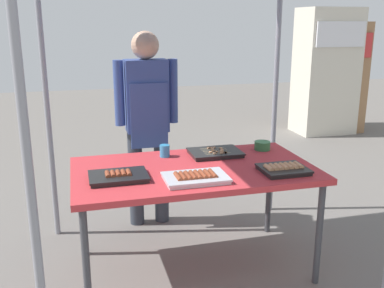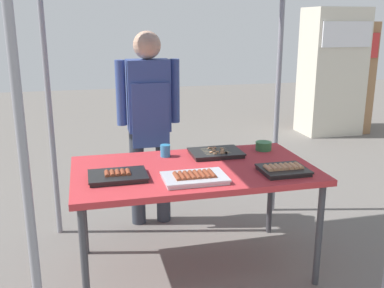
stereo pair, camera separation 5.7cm
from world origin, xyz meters
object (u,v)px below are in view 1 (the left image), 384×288
object	(u,v)px
tray_meat_skewers	(215,153)
tray_grilled_sausages	(118,176)
vendor_woman	(147,114)
stall_table	(194,175)
neighbor_stall_left	(326,71)
neighbor_stall_right	(333,77)
tray_spring_rolls	(196,178)
condiment_bowl	(262,146)
drink_cup_near_edge	(165,151)
tray_pork_links	(284,169)

from	to	relation	value
tray_meat_skewers	tray_grilled_sausages	bearing A→B (deg)	-155.25
tray_grilled_sausages	vendor_woman	distance (m)	1.00
stall_table	neighbor_stall_left	size ratio (longest dim) A/B	0.84
neighbor_stall_right	tray_grilled_sausages	bearing A→B (deg)	-135.97
tray_spring_rolls	neighbor_stall_right	size ratio (longest dim) A/B	0.23
stall_table	condiment_bowl	bearing A→B (deg)	24.60
neighbor_stall_left	neighbor_stall_right	bearing A→B (deg)	31.41
tray_spring_rolls	vendor_woman	bearing A→B (deg)	96.35
tray_grilled_sausages	drink_cup_near_edge	xyz separation A→B (m)	(0.37, 0.39, 0.02)
tray_meat_skewers	stall_table	bearing A→B (deg)	-133.22
tray_grilled_sausages	vendor_woman	size ratio (longest dim) A/B	0.22
vendor_woman	neighbor_stall_right	size ratio (longest dim) A/B	0.96
tray_pork_links	condiment_bowl	distance (m)	0.53
tray_meat_skewers	drink_cup_near_edge	size ratio (longest dim) A/B	4.25
condiment_bowl	neighbor_stall_right	distance (m)	4.15
stall_table	neighbor_stall_right	xyz separation A→B (m)	(3.22, 3.51, 0.15)
vendor_woman	neighbor_stall_left	world-z (taller)	neighbor_stall_left
drink_cup_near_edge	tray_meat_skewers	bearing A→B (deg)	-8.22
condiment_bowl	tray_grilled_sausages	bearing A→B (deg)	-161.32
tray_pork_links	neighbor_stall_right	world-z (taller)	neighbor_stall_right
stall_table	neighbor_stall_right	world-z (taller)	neighbor_stall_right
tray_grilled_sausages	neighbor_stall_right	distance (m)	5.20
tray_spring_rolls	neighbor_stall_left	size ratio (longest dim) A/B	0.21
tray_pork_links	drink_cup_near_edge	world-z (taller)	drink_cup_near_edge
tray_spring_rolls	neighbor_stall_left	xyz separation A→B (m)	(3.08, 3.63, 0.18)
tray_meat_skewers	neighbor_stall_right	world-z (taller)	neighbor_stall_right
tray_grilled_sausages	tray_pork_links	distance (m)	1.06
tray_pork_links	vendor_woman	xyz separation A→B (m)	(-0.71, 1.06, 0.19)
tray_grilled_sausages	tray_pork_links	bearing A→B (deg)	-7.57
tray_pork_links	neighbor_stall_right	bearing A→B (deg)	54.37
condiment_bowl	drink_cup_near_edge	world-z (taller)	drink_cup_near_edge
stall_table	tray_spring_rolls	bearing A→B (deg)	-102.85
tray_pork_links	tray_spring_rolls	bearing A→B (deg)	-179.13
tray_meat_skewers	tray_spring_rolls	xyz separation A→B (m)	(-0.28, -0.49, 0.00)
tray_spring_rolls	vendor_woman	distance (m)	1.10
tray_meat_skewers	tray_spring_rolls	bearing A→B (deg)	-120.06
tray_grilled_sausages	stall_table	bearing A→B (deg)	10.98
tray_pork_links	tray_grilled_sausages	bearing A→B (deg)	172.43
vendor_woman	drink_cup_near_edge	bearing A→B (deg)	93.97
stall_table	tray_meat_skewers	size ratio (longest dim) A/B	4.31
condiment_bowl	drink_cup_near_edge	size ratio (longest dim) A/B	1.38
tray_meat_skewers	neighbor_stall_left	world-z (taller)	neighbor_stall_left
stall_table	condiment_bowl	world-z (taller)	condiment_bowl
drink_cup_near_edge	vendor_woman	xyz separation A→B (m)	(-0.04, 0.53, 0.17)
tray_spring_rolls	neighbor_stall_left	bearing A→B (deg)	49.75
stall_table	tray_pork_links	xyz separation A→B (m)	(0.54, -0.24, 0.07)
condiment_bowl	tray_meat_skewers	bearing A→B (deg)	-173.99
stall_table	tray_grilled_sausages	bearing A→B (deg)	-169.02
stall_table	drink_cup_near_edge	distance (m)	0.34
tray_grilled_sausages	vendor_woman	bearing A→B (deg)	70.07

